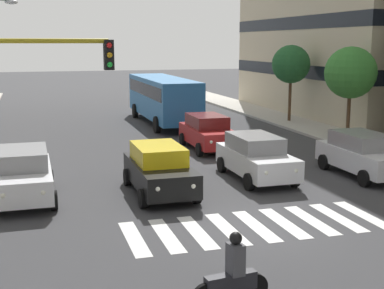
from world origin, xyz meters
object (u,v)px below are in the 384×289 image
Objects in this scene: street_tree_1 at (351,73)px; motorcycle_with_rider at (232,276)px; car_1 at (256,157)px; bus_behind_traffic at (163,95)px; car_row2_0 at (208,132)px; car_0 at (363,154)px; car_2 at (159,169)px; street_tree_2 at (291,64)px; car_3 at (24,174)px.

motorcycle_with_rider is at bearing 51.23° from street_tree_1.
car_1 is 15.43m from bus_behind_traffic.
car_row2_0 is at bearing -90.58° from car_1.
car_1 is 0.42× the size of bus_behind_traffic.
car_0 is 0.42× the size of bus_behind_traffic.
car_1 and car_2 have the same top height.
car_0 is at bearing 74.67° from street_tree_2.
street_tree_2 reaches higher than car_1.
bus_behind_traffic is (-4.09, -16.36, 0.97)m from car_2.
car_0 is 0.90× the size of street_tree_1.
car_row2_0 is at bearing -106.59° from motorcycle_with_rider.
car_0 is at bearing 104.89° from bus_behind_traffic.
car_2 is at bearing 49.34° from street_tree_2.
motorcycle_with_rider is (-4.06, 9.11, -0.24)m from car_3.
street_tree_2 reaches higher than bus_behind_traffic.
car_0 is 1.00× the size of car_2.
street_tree_2 is at bearing -105.33° from car_0.
car_row2_0 is (-8.71, -6.52, 0.00)m from car_3.
car_3 reaches higher than motorcycle_with_rider.
car_2 is 8.52m from motorcycle_with_rider.
car_0 is at bearing 170.16° from car_1.
car_3 is 10.88m from car_row2_0.
car_2 is (4.09, 0.96, 0.00)m from car_1.
car_0 is at bearing 121.49° from car_row2_0.
car_row2_0 is at bearing 41.39° from street_tree_2.
street_tree_1 is (-16.95, -6.94, 2.77)m from car_3.
car_2 is at bearing 172.46° from car_3.
car_row2_0 is at bearing -143.21° from car_3.
car_0 and car_row2_0 have the same top height.
car_1 is 10.95m from street_tree_1.
motorcycle_with_rider is at bearing 114.02° from car_3.
street_tree_2 is at bearing 165.40° from bus_behind_traffic.
car_row2_0 is 0.90× the size of street_tree_1.
street_tree_1 reaches higher than motorcycle_with_rider.
car_1 is at bearing -177.65° from car_3.
car_3 is at bearing -65.98° from motorcycle_with_rider.
car_row2_0 is 0.89× the size of street_tree_2.
motorcycle_with_rider is 20.81m from street_tree_1.
car_2 and car_3 have the same top height.
street_tree_2 reaches higher than car_3.
car_3 is 18.00m from bus_behind_traffic.
car_3 is 18.53m from street_tree_1.
bus_behind_traffic is 25.31m from motorcycle_with_rider.
car_1 is 4.20m from car_2.
motorcycle_with_rider is (4.66, 15.63, -0.24)m from car_row2_0.
bus_behind_traffic is at bearing -46.72° from street_tree_1.
car_0 is 1.00× the size of car_3.
street_tree_2 reaches higher than car_2.
car_3 is at bearing -7.54° from car_2.
car_3 is at bearing -1.72° from car_0.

